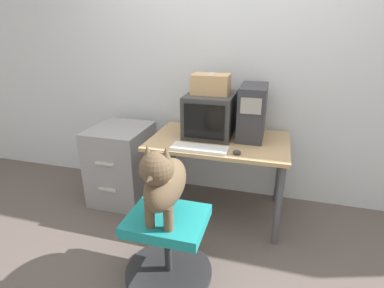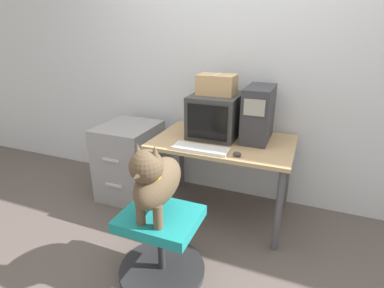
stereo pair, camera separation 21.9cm
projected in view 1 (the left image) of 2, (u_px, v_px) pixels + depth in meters
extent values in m
plane|color=#564C47|center=(208.00, 235.00, 2.44)|extent=(12.00, 12.00, 0.00)
cube|color=silver|center=(231.00, 61.00, 2.69)|extent=(8.00, 0.05, 2.60)
cube|color=tan|center=(219.00, 141.00, 2.52)|extent=(1.15, 0.74, 0.03)
cylinder|color=#4C4C51|center=(149.00, 187.00, 2.50)|extent=(0.05, 0.05, 0.67)
cylinder|color=#4C4C51|center=(278.00, 206.00, 2.23)|extent=(0.05, 0.05, 0.67)
cylinder|color=#4C4C51|center=(174.00, 157.00, 3.07)|extent=(0.05, 0.05, 0.67)
cylinder|color=#4C4C51|center=(279.00, 170.00, 2.80)|extent=(0.05, 0.05, 0.67)
cube|color=#383838|center=(210.00, 114.00, 2.57)|extent=(0.40, 0.45, 0.36)
cube|color=black|center=(204.00, 122.00, 2.37)|extent=(0.33, 0.01, 0.28)
cube|color=#333338|center=(252.00, 112.00, 2.49)|extent=(0.21, 0.41, 0.44)
cube|color=#9E998E|center=(251.00, 106.00, 2.27)|extent=(0.16, 0.01, 0.12)
cube|color=silver|center=(200.00, 148.00, 2.29)|extent=(0.43, 0.15, 0.02)
cube|color=silver|center=(200.00, 147.00, 2.29)|extent=(0.40, 0.12, 0.00)
ellipsoid|color=#333333|center=(237.00, 152.00, 2.20)|extent=(0.06, 0.04, 0.04)
cylinder|color=#262628|center=(169.00, 271.00, 2.05)|extent=(0.59, 0.59, 0.04)
cylinder|color=#262628|center=(168.00, 248.00, 1.98)|extent=(0.05, 0.05, 0.36)
cube|color=teal|center=(167.00, 220.00, 1.90)|extent=(0.49, 0.41, 0.07)
ellipsoid|color=brown|center=(166.00, 184.00, 1.81)|extent=(0.21, 0.47, 0.28)
cylinder|color=brown|center=(150.00, 215.00, 1.76)|extent=(0.06, 0.06, 0.16)
cylinder|color=brown|center=(168.00, 218.00, 1.73)|extent=(0.06, 0.06, 0.16)
sphere|color=brown|center=(157.00, 168.00, 1.63)|extent=(0.20, 0.20, 0.20)
cone|color=#3E3123|center=(150.00, 178.00, 1.56)|extent=(0.09, 0.10, 0.09)
cone|color=brown|center=(147.00, 153.00, 1.62)|extent=(0.07, 0.07, 0.09)
cone|color=brown|center=(166.00, 155.00, 1.60)|extent=(0.07, 0.07, 0.09)
torus|color=orange|center=(159.00, 178.00, 1.68)|extent=(0.14, 0.14, 0.02)
cube|color=gray|center=(122.00, 163.00, 2.87)|extent=(0.50, 0.57, 0.72)
cube|color=beige|center=(104.00, 164.00, 2.56)|extent=(0.18, 0.01, 0.02)
cube|color=beige|center=(107.00, 190.00, 2.65)|extent=(0.18, 0.01, 0.02)
cube|color=tan|center=(211.00, 84.00, 2.48)|extent=(0.31, 0.21, 0.16)
cube|color=beige|center=(211.00, 74.00, 2.45)|extent=(0.04, 0.20, 0.00)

